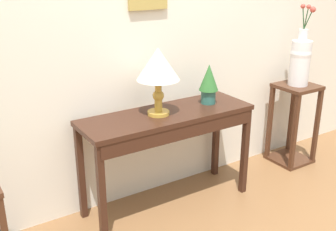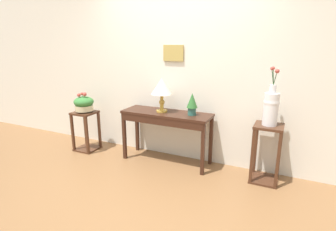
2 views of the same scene
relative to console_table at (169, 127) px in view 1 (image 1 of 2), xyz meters
The scene contains 6 objects.
back_wall_with_art 0.82m from the console_table, 80.28° to the left, with size 9.00×0.13×2.80m.
console_table is the anchor object (origin of this frame).
table_lamp 0.45m from the console_table, 161.33° to the left, with size 0.30×0.30×0.47m.
potted_plant_on_console 0.46m from the console_table, ahead, with size 0.15×0.15×0.30m.
pedestal_stand_right 1.39m from the console_table, ahead, with size 0.34×0.34×0.74m.
flower_vase_tall_right 1.40m from the console_table, ahead, with size 0.18×0.18×0.69m.
Camera 1 is at (-1.53, -1.21, 1.74)m, focal length 43.89 mm.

